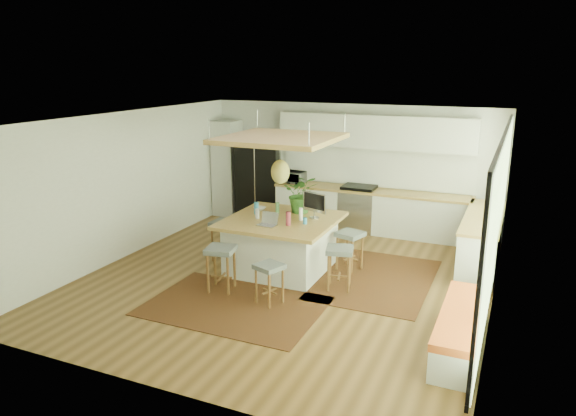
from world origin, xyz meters
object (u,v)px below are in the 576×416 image
at_px(laptop, 267,219).
at_px(island_plant, 302,198).
at_px(microwave, 294,176).
at_px(stool_left_side, 225,241).
at_px(monitor, 315,204).
at_px(island, 282,244).
at_px(stool_right_front, 339,268).
at_px(stool_near_left, 221,270).
at_px(stool_near_right, 269,281).
at_px(fridge, 258,180).
at_px(stool_right_back, 350,251).

height_order(laptop, island_plant, island_plant).
distance_m(microwave, island_plant, 2.53).
height_order(stool_left_side, monitor, monitor).
bearing_deg(island, stool_right_front, -19.25).
bearing_deg(island_plant, monitor, -36.80).
distance_m(stool_near_left, stool_near_right, 0.92).
height_order(laptop, monitor, monitor).
distance_m(fridge, island, 3.38).
xyz_separation_m(stool_near_right, monitor, (0.09, 1.63, 0.83)).
bearing_deg(island, fridge, 123.73).
bearing_deg(island_plant, microwave, 116.07).
relative_size(stool_right_back, microwave, 1.46).
distance_m(fridge, stool_left_side, 2.91).
bearing_deg(stool_near_right, fridge, 118.73).
bearing_deg(stool_left_side, fridge, 104.24).
distance_m(stool_near_left, microwave, 4.12).
xyz_separation_m(stool_right_front, microwave, (-2.16, 3.22, 0.73)).
xyz_separation_m(laptop, island_plant, (0.22, 0.99, 0.15)).
bearing_deg(laptop, fridge, 124.22).
bearing_deg(island, stool_near_right, -73.18).
relative_size(island, monitor, 3.70).
relative_size(fridge, stool_near_left, 2.62).
relative_size(microwave, island_plant, 0.69).
bearing_deg(island, stool_left_side, 178.82).
bearing_deg(microwave, stool_right_front, -52.80).
bearing_deg(stool_near_right, laptop, 117.69).
relative_size(stool_near_right, stool_right_back, 0.90).
bearing_deg(laptop, stool_near_left, -115.02).
xyz_separation_m(stool_left_side, island_plant, (1.32, 0.51, 0.85)).
height_order(stool_right_back, stool_left_side, stool_left_side).
relative_size(island, stool_near_left, 2.52).
height_order(stool_near_left, stool_right_front, stool_near_left).
xyz_separation_m(stool_right_back, microwave, (-2.06, 2.35, 0.73)).
height_order(stool_right_front, monitor, monitor).
bearing_deg(stool_near_left, monitor, 56.14).
bearing_deg(stool_near_left, fridge, 108.72).
relative_size(island, laptop, 5.66).
bearing_deg(stool_near_right, microwave, 108.10).
xyz_separation_m(stool_near_left, laptop, (0.44, 0.76, 0.70)).
relative_size(stool_near_left, laptop, 2.25).
bearing_deg(stool_right_front, stool_near_left, -154.81).
bearing_deg(monitor, fridge, 152.87).
height_order(monitor, microwave, monitor).
xyz_separation_m(island, laptop, (-0.06, -0.46, 0.58)).
distance_m(stool_right_back, monitor, 1.04).
relative_size(stool_right_back, island_plant, 1.01).
bearing_deg(stool_right_front, monitor, 135.25).
distance_m(stool_near_left, laptop, 1.12).
height_order(monitor, island_plant, island_plant).
distance_m(fridge, stool_near_right, 4.76).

